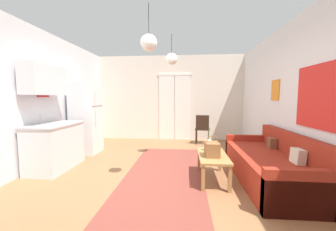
% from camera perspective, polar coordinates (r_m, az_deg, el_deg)
% --- Properties ---
extents(ground_plane, '(5.31, 7.52, 0.10)m').
position_cam_1_polar(ground_plane, '(3.41, -4.38, -19.73)').
color(ground_plane, '#8E603D').
extents(wall_back, '(4.91, 0.13, 2.74)m').
position_cam_1_polar(wall_back, '(6.57, 0.56, 4.98)').
color(wall_back, silver).
rests_on(wall_back, ground_plane).
extents(wall_right, '(0.12, 7.12, 2.74)m').
position_cam_1_polar(wall_right, '(3.59, 36.90, 3.92)').
color(wall_right, silver).
rests_on(wall_right, ground_plane).
extents(wall_left, '(0.12, 7.12, 2.74)m').
position_cam_1_polar(wall_left, '(4.22, -38.85, 3.85)').
color(wall_left, silver).
rests_on(wall_left, ground_plane).
extents(area_rug, '(1.36, 3.40, 0.01)m').
position_cam_1_polar(area_rug, '(3.76, -1.02, -16.34)').
color(area_rug, brown).
rests_on(area_rug, ground_plane).
extents(couch, '(0.92, 2.15, 0.81)m').
position_cam_1_polar(couch, '(3.78, 27.72, -12.53)').
color(couch, maroon).
rests_on(couch, ground_plane).
extents(coffee_table, '(0.47, 0.94, 0.43)m').
position_cam_1_polar(coffee_table, '(3.47, 12.69, -11.89)').
color(coffee_table, '#A87542').
rests_on(coffee_table, ground_plane).
extents(bamboo_vase, '(0.11, 0.11, 0.42)m').
position_cam_1_polar(bamboo_vase, '(3.66, 11.56, -8.35)').
color(bamboo_vase, beige).
rests_on(bamboo_vase, coffee_table).
extents(handbag, '(0.23, 0.29, 0.34)m').
position_cam_1_polar(handbag, '(3.34, 12.55, -9.39)').
color(handbag, brown).
rests_on(handbag, coffee_table).
extents(refrigerator, '(0.63, 0.61, 1.73)m').
position_cam_1_polar(refrigerator, '(5.35, -22.42, -0.76)').
color(refrigerator, white).
rests_on(refrigerator, ground_plane).
extents(kitchen_counter, '(0.63, 1.09, 2.00)m').
position_cam_1_polar(kitchen_counter, '(4.44, -30.12, -3.82)').
color(kitchen_counter, silver).
rests_on(kitchen_counter, ground_plane).
extents(accent_chair, '(0.47, 0.45, 0.87)m').
position_cam_1_polar(accent_chair, '(5.99, 9.86, -3.43)').
color(accent_chair, black).
rests_on(accent_chair, ground_plane).
extents(pendant_lamp_near, '(0.24, 0.24, 0.68)m').
position_cam_1_polar(pendant_lamp_near, '(3.09, -5.52, 20.08)').
color(pendant_lamp_near, black).
extents(pendant_lamp_far, '(0.25, 0.25, 0.65)m').
position_cam_1_polar(pendant_lamp_far, '(4.44, 1.03, 15.92)').
color(pendant_lamp_far, black).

